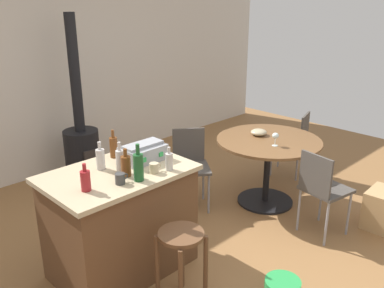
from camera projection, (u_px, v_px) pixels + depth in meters
ground_plane at (226, 259)px, 3.82m from camera, size 8.80×8.80×0.00m
back_wall at (52, 71)px, 5.37m from camera, size 8.00×0.10×2.70m
kitchen_island at (121, 221)px, 3.55m from camera, size 1.18×0.79×0.93m
wooden_stool at (181, 251)px, 3.14m from camera, size 0.35×0.35×0.63m
dining_table at (268, 154)px, 4.67m from camera, size 1.16×1.16×0.77m
folding_chair_near at (190, 162)px, 4.64m from camera, size 0.56×0.56×0.88m
folding_chair_far at (322, 187)px, 4.04m from camera, size 0.46×0.46×0.88m
folding_chair_left at (294, 139)px, 5.44m from camera, size 0.50×0.50×0.85m
wood_stove at (81, 143)px, 5.30m from camera, size 0.44×0.45×2.09m
toolbox at (143, 152)px, 3.58m from camera, size 0.37×0.26×0.16m
bottle_0 at (114, 147)px, 3.65m from camera, size 0.07×0.07×0.25m
bottle_1 at (126, 166)px, 3.28m from camera, size 0.08×0.08×0.23m
bottle_2 at (138, 167)px, 3.19m from camera, size 0.08×0.08×0.30m
bottle_3 at (86, 180)px, 3.03m from camera, size 0.07×0.07×0.21m
bottle_4 at (169, 161)px, 3.39m from camera, size 0.06×0.06×0.20m
bottle_5 at (100, 159)px, 3.40m from camera, size 0.07×0.07×0.24m
bottle_6 at (120, 161)px, 3.34m from camera, size 0.06×0.06×0.26m
cup_0 at (154, 168)px, 3.35m from camera, size 0.11×0.07×0.08m
cup_1 at (120, 178)px, 3.16m from camera, size 0.11×0.08×0.08m
wine_glass at (275, 136)px, 4.38m from camera, size 0.07×0.07×0.14m
serving_bowl at (259, 132)px, 4.74m from camera, size 0.18×0.18×0.07m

